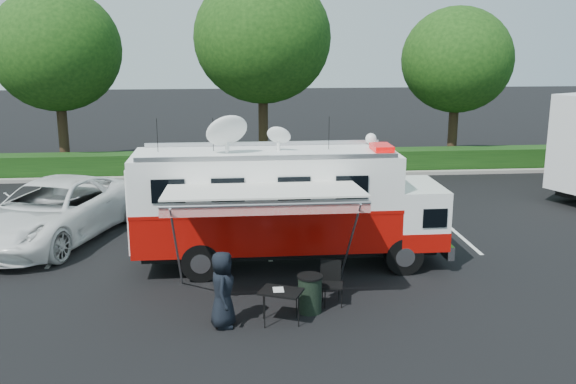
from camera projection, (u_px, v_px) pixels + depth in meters
name	position (u px, v px, depth m)	size (l,w,h in m)	color
ground_plane	(290.00, 264.00, 17.42)	(120.00, 120.00, 0.00)	black
back_border	(288.00, 59.00, 28.82)	(60.00, 6.14, 8.87)	#9E998E
stall_lines	(265.00, 232.00, 20.27)	(24.12, 5.50, 0.01)	silver
command_truck	(287.00, 204.00, 17.01)	(8.25, 2.27, 3.96)	black
awning	(264.00, 195.00, 14.46)	(4.51, 2.35, 2.73)	silver
white_suv	(55.00, 240.00, 19.52)	(3.00, 6.51, 1.81)	white
person	(224.00, 326.00, 13.71)	(0.82, 0.53, 1.67)	black
folding_table	(281.00, 293.00, 13.70)	(1.05, 0.92, 0.75)	black
folding_chair	(331.00, 278.00, 14.76)	(0.57, 0.59, 1.02)	black
trash_bin	(310.00, 294.00, 14.32)	(0.58, 0.58, 0.86)	black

